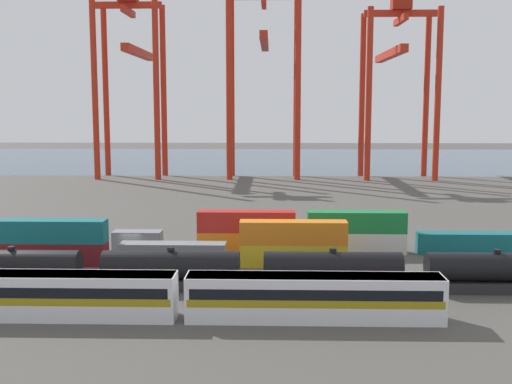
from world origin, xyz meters
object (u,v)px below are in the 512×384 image
Objects in this scene: shipping_container_10 at (138,241)px; gantry_crane_east at (397,70)px; shipping_container_11 at (246,242)px; shipping_container_5 at (173,254)px; shipping_container_9 at (30,241)px; gantry_crane_west at (132,67)px; passenger_train at (50,294)px; gantry_crane_central at (264,61)px; freight_tank_row at (252,270)px.

gantry_crane_east is at bearing 61.20° from shipping_container_10.
shipping_container_10 is at bearing 180.00° from shipping_container_11.
shipping_container_10 is (-5.53, 6.86, 0.00)m from shipping_container_5.
shipping_container_9 is 0.50× the size of shipping_container_11.
shipping_container_5 is at bearing -75.11° from gantry_crane_west.
passenger_train is 27.85m from shipping_container_9.
shipping_container_11 is (27.26, 0.00, 0.00)m from shipping_container_9.
shipping_container_9 is 96.73m from gantry_crane_central.
gantry_crane_central reaches higher than shipping_container_9.
gantry_crane_west is 1.05× the size of gantry_crane_east.
passenger_train is 117.47m from gantry_crane_west.
gantry_crane_west is at bearing 102.61° from shipping_container_10.
passenger_train is 127.23m from gantry_crane_east.
shipping_container_5 is at bearing -114.33° from gantry_crane_east.
passenger_train is at bearing -121.87° from shipping_container_11.
shipping_container_10 is at bearing -118.80° from gantry_crane_east.
gantry_crane_west is at bearing 108.29° from freight_tank_row.
shipping_container_5 is 107.90m from gantry_crane_east.
passenger_train is at bearing -98.35° from gantry_crane_central.
shipping_container_11 is (8.10, 6.86, 0.00)m from shipping_container_5.
freight_tank_row is 5.06× the size of shipping_container_11.
shipping_container_11 is at bearing -90.57° from gantry_crane_central.
shipping_container_10 is 0.12× the size of gantry_crane_central.
shipping_container_5 is at bearing 134.01° from freight_tank_row.
shipping_container_9 is 0.13× the size of gantry_crane_east.
passenger_train is 5.52× the size of shipping_container_5.
freight_tank_row is at bearing -71.71° from gantry_crane_west.
gantry_crane_central reaches higher than shipping_container_11.
shipping_container_9 is 27.26m from shipping_container_11.
shipping_container_5 is at bearing 67.49° from passenger_train.
gantry_crane_west is at bearing 104.89° from shipping_container_5.
freight_tank_row reaches higher than shipping_container_9.
passenger_train is 5.52× the size of shipping_container_11.
shipping_container_11 is 0.24× the size of gantry_crane_central.
shipping_container_10 is (-14.84, 16.49, -0.68)m from freight_tank_row.
shipping_container_5 is 0.25× the size of gantry_crane_west.
gantry_crane_west is (-17.51, 113.16, 26.21)m from passenger_train.
gantry_crane_central is at bearing -179.22° from gantry_crane_east.
shipping_container_9 is 92.09m from gantry_crane_west.
shipping_container_10 and shipping_container_11 have the same top height.
shipping_container_11 is at bearing 40.26° from shipping_container_5.
shipping_container_11 is (-1.21, 16.49, -0.68)m from freight_tank_row.
gantry_crane_west is at bearing 93.92° from shipping_container_9.
shipping_container_10 is 0.13× the size of gantry_crane_east.
passenger_train is 11.06× the size of shipping_container_9.
passenger_train reaches higher than shipping_container_9.
passenger_train is at bearing -94.80° from shipping_container_10.
gantry_crane_central reaches higher than gantry_crane_east.
freight_tank_row is at bearing -48.01° from shipping_container_10.
passenger_train is 1.41× the size of gantry_crane_west.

